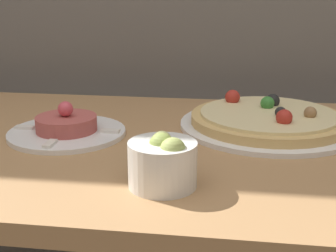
% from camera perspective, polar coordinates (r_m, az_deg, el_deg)
% --- Properties ---
extents(dining_table, '(1.39, 0.72, 0.79)m').
position_cam_1_polar(dining_table, '(0.97, -1.11, -7.96)').
color(dining_table, '#AD7F51').
rests_on(dining_table, ground_plane).
extents(pizza_plate, '(0.38, 0.38, 0.06)m').
position_cam_1_polar(pizza_plate, '(1.03, 12.11, 0.72)').
color(pizza_plate, white).
rests_on(pizza_plate, dining_table).
extents(tartare_plate, '(0.24, 0.24, 0.07)m').
position_cam_1_polar(tartare_plate, '(0.98, -12.24, -0.25)').
color(tartare_plate, white).
rests_on(tartare_plate, dining_table).
extents(small_bowl, '(0.11, 0.11, 0.09)m').
position_cam_1_polar(small_bowl, '(0.71, -0.61, -4.22)').
color(small_bowl, white).
rests_on(small_bowl, dining_table).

